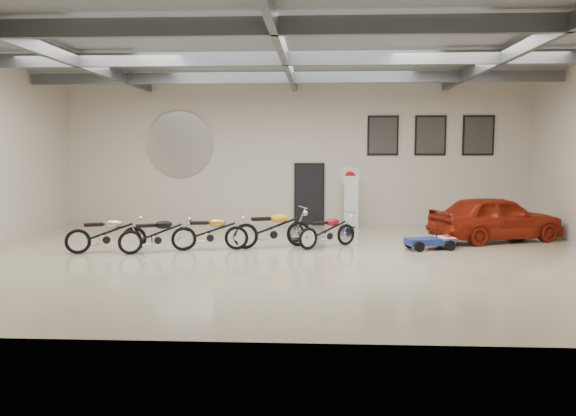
{
  "coord_description": "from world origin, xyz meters",
  "views": [
    {
      "loc": [
        0.74,
        -13.42,
        2.64
      ],
      "look_at": [
        0.0,
        1.2,
        1.1
      ],
      "focal_mm": 35.0,
      "sensor_mm": 36.0,
      "label": 1
    }
  ],
  "objects_px": {
    "go_kart": "(434,239)",
    "motorcycle_black": "(157,233)",
    "motorcycle_yellow": "(273,227)",
    "motorcycle_gold": "(210,231)",
    "vintage_car": "(496,218)",
    "motorcycle_red": "(328,230)",
    "motorcycle_silver": "(106,233)",
    "banner_stand": "(351,201)"
  },
  "relations": [
    {
      "from": "motorcycle_red",
      "to": "vintage_car",
      "type": "bearing_deg",
      "value": -20.34
    },
    {
      "from": "banner_stand",
      "to": "motorcycle_gold",
      "type": "distance_m",
      "value": 6.01
    },
    {
      "from": "banner_stand",
      "to": "vintage_car",
      "type": "relative_size",
      "value": 0.46
    },
    {
      "from": "motorcycle_silver",
      "to": "motorcycle_red",
      "type": "bearing_deg",
      "value": -11.54
    },
    {
      "from": "banner_stand",
      "to": "go_kart",
      "type": "height_order",
      "value": "banner_stand"
    },
    {
      "from": "motorcycle_gold",
      "to": "motorcycle_red",
      "type": "height_order",
      "value": "motorcycle_gold"
    },
    {
      "from": "motorcycle_gold",
      "to": "motorcycle_yellow",
      "type": "distance_m",
      "value": 1.66
    },
    {
      "from": "motorcycle_red",
      "to": "banner_stand",
      "type": "bearing_deg",
      "value": 41.51
    },
    {
      "from": "motorcycle_gold",
      "to": "vintage_car",
      "type": "relative_size",
      "value": 0.5
    },
    {
      "from": "motorcycle_yellow",
      "to": "motorcycle_silver",
      "type": "bearing_deg",
      "value": 171.85
    },
    {
      "from": "go_kart",
      "to": "vintage_car",
      "type": "distance_m",
      "value": 2.56
    },
    {
      "from": "banner_stand",
      "to": "motorcycle_yellow",
      "type": "xyz_separation_m",
      "value": [
        -2.35,
        -4.06,
        -0.34
      ]
    },
    {
      "from": "motorcycle_yellow",
      "to": "vintage_car",
      "type": "bearing_deg",
      "value": -7.46
    },
    {
      "from": "motorcycle_black",
      "to": "vintage_car",
      "type": "relative_size",
      "value": 0.49
    },
    {
      "from": "motorcycle_black",
      "to": "vintage_car",
      "type": "height_order",
      "value": "vintage_car"
    },
    {
      "from": "motorcycle_yellow",
      "to": "motorcycle_red",
      "type": "relative_size",
      "value": 1.16
    },
    {
      "from": "banner_stand",
      "to": "motorcycle_red",
      "type": "height_order",
      "value": "banner_stand"
    },
    {
      "from": "motorcycle_silver",
      "to": "motorcycle_yellow",
      "type": "height_order",
      "value": "motorcycle_yellow"
    },
    {
      "from": "motorcycle_red",
      "to": "motorcycle_black",
      "type": "bearing_deg",
      "value": 156.62
    },
    {
      "from": "motorcycle_silver",
      "to": "motorcycle_red",
      "type": "distance_m",
      "value": 5.77
    },
    {
      "from": "motorcycle_gold",
      "to": "vintage_car",
      "type": "xyz_separation_m",
      "value": [
        7.94,
        1.93,
        0.16
      ]
    },
    {
      "from": "banner_stand",
      "to": "motorcycle_silver",
      "type": "distance_m",
      "value": 8.24
    },
    {
      "from": "go_kart",
      "to": "motorcycle_black",
      "type": "bearing_deg",
      "value": 172.0
    },
    {
      "from": "banner_stand",
      "to": "motorcycle_red",
      "type": "bearing_deg",
      "value": -89.21
    },
    {
      "from": "motorcycle_black",
      "to": "go_kart",
      "type": "xyz_separation_m",
      "value": [
        7.19,
        0.85,
        -0.21
      ]
    },
    {
      "from": "vintage_car",
      "to": "motorcycle_gold",
      "type": "bearing_deg",
      "value": 84.02
    },
    {
      "from": "motorcycle_yellow",
      "to": "motorcycle_red",
      "type": "height_order",
      "value": "motorcycle_yellow"
    },
    {
      "from": "motorcycle_silver",
      "to": "go_kart",
      "type": "bearing_deg",
      "value": -15.74
    },
    {
      "from": "motorcycle_red",
      "to": "motorcycle_yellow",
      "type": "bearing_deg",
      "value": 148.14
    },
    {
      "from": "motorcycle_gold",
      "to": "vintage_car",
      "type": "height_order",
      "value": "vintage_car"
    },
    {
      "from": "banner_stand",
      "to": "motorcycle_red",
      "type": "distance_m",
      "value": 4.07
    },
    {
      "from": "motorcycle_black",
      "to": "motorcycle_yellow",
      "type": "relative_size",
      "value": 0.9
    },
    {
      "from": "motorcycle_gold",
      "to": "banner_stand",
      "type": "bearing_deg",
      "value": 41.7
    },
    {
      "from": "motorcycle_gold",
      "to": "motorcycle_yellow",
      "type": "height_order",
      "value": "motorcycle_yellow"
    },
    {
      "from": "motorcycle_gold",
      "to": "vintage_car",
      "type": "bearing_deg",
      "value": 6.52
    },
    {
      "from": "banner_stand",
      "to": "motorcycle_gold",
      "type": "relative_size",
      "value": 0.92
    },
    {
      "from": "motorcycle_gold",
      "to": "motorcycle_red",
      "type": "xyz_separation_m",
      "value": [
        3.07,
        0.56,
        -0.03
      ]
    },
    {
      "from": "motorcycle_silver",
      "to": "motorcycle_black",
      "type": "relative_size",
      "value": 1.03
    },
    {
      "from": "banner_stand",
      "to": "motorcycle_yellow",
      "type": "distance_m",
      "value": 4.7
    },
    {
      "from": "motorcycle_gold",
      "to": "motorcycle_red",
      "type": "relative_size",
      "value": 1.07
    },
    {
      "from": "motorcycle_silver",
      "to": "vintage_car",
      "type": "height_order",
      "value": "vintage_car"
    },
    {
      "from": "motorcycle_silver",
      "to": "go_kart",
      "type": "xyz_separation_m",
      "value": [
        8.5,
        0.9,
        -0.23
      ]
    }
  ]
}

